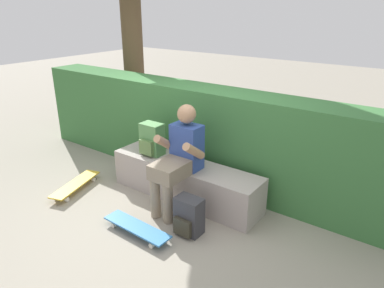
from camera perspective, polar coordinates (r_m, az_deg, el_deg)
ground_plane at (r=4.25m, az=-3.29°, el=-9.92°), size 24.00×24.00×0.00m
bench_main at (r=4.32m, az=-1.15°, el=-5.90°), size 1.94×0.46×0.46m
person_skater at (r=3.94m, az=-2.11°, el=-1.90°), size 0.49×0.62×1.21m
skateboard_near_person at (r=3.80m, az=-8.86°, el=-13.11°), size 0.80×0.22×0.09m
skateboard_beside_bench at (r=4.79m, az=-18.20°, el=-6.20°), size 0.43×0.82×0.09m
backpack_on_bench at (r=4.44m, az=-6.47°, el=0.71°), size 0.28×0.23×0.40m
backpack_on_ground at (r=3.71m, az=-0.56°, el=-11.54°), size 0.28×0.23×0.40m
hedge_row at (r=4.65m, az=2.57°, el=1.44°), size 5.88×0.52×1.25m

